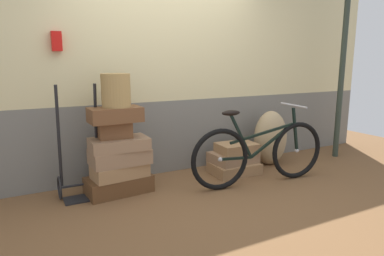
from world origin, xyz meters
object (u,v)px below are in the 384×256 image
object	(u,v)px
suitcase_4	(115,130)
suitcase_6	(234,168)
suitcase_0	(119,184)
suitcase_3	(119,144)
suitcase_8	(237,148)
bicycle	(260,153)
wicker_basket	(116,90)
burlap_sack	(270,138)
suitcase_2	(120,156)
suitcase_1	(120,171)
suitcase_7	(233,157)
suitcase_5	(115,115)
luggage_trolley	(81,170)

from	to	relation	value
suitcase_4	suitcase_6	xyz separation A→B (m)	(1.52, -0.02, -0.64)
suitcase_0	suitcase_6	distance (m)	1.50
suitcase_3	suitcase_8	xyz separation A→B (m)	(1.53, 0.01, -0.23)
suitcase_4	bicycle	bearing A→B (deg)	-12.24
suitcase_8	wicker_basket	distance (m)	1.73
suitcase_3	burlap_sack	distance (m)	2.16
suitcase_3	suitcase_6	bearing A→B (deg)	0.53
suitcase_2	suitcase_1	bearing A→B (deg)	-117.39
suitcase_1	bicycle	distance (m)	1.60
suitcase_0	suitcase_6	size ratio (longest dim) A/B	1.18
suitcase_6	wicker_basket	bearing A→B (deg)	-178.35
suitcase_1	wicker_basket	size ratio (longest dim) A/B	1.67
suitcase_8	suitcase_1	bearing A→B (deg)	-176.03
suitcase_1	suitcase_7	size ratio (longest dim) A/B	1.03
bicycle	suitcase_7	bearing A→B (deg)	93.69
suitcase_1	burlap_sack	size ratio (longest dim) A/B	0.77
wicker_basket	bicycle	bearing A→B (deg)	-17.17
suitcase_3	wicker_basket	xyz separation A→B (m)	(-0.01, 0.01, 0.57)
suitcase_8	suitcase_6	bearing A→B (deg)	-152.56
bicycle	suitcase_5	bearing A→B (deg)	163.70
suitcase_3	bicycle	bearing A→B (deg)	-15.95
suitcase_1	suitcase_2	bearing A→B (deg)	58.70
suitcase_0	suitcase_7	size ratio (longest dim) A/B	1.23
suitcase_7	burlap_sack	xyz separation A→B (m)	(0.65, 0.05, 0.18)
suitcase_2	burlap_sack	bearing A→B (deg)	-0.31
suitcase_2	suitcase_7	bearing A→B (deg)	-1.45
suitcase_4	suitcase_5	bearing A→B (deg)	-72.43
suitcase_8	wicker_basket	bearing A→B (deg)	-176.73
suitcase_0	suitcase_5	distance (m)	0.78
suitcase_5	suitcase_1	bearing A→B (deg)	-1.64
suitcase_5	suitcase_7	bearing A→B (deg)	0.00
suitcase_3	suitcase_5	distance (m)	0.32
suitcase_1	suitcase_2	size ratio (longest dim) A/B	0.94
luggage_trolley	suitcase_0	bearing A→B (deg)	-12.47
suitcase_5	luggage_trolley	bearing A→B (deg)	160.66
suitcase_4	luggage_trolley	size ratio (longest dim) A/B	0.28
suitcase_3	suitcase_4	bearing A→B (deg)	167.28
suitcase_7	wicker_basket	xyz separation A→B (m)	(-1.50, -0.02, 0.92)
suitcase_2	suitcase_8	world-z (taller)	suitcase_2
suitcase_8	suitcase_3	bearing A→B (deg)	-176.26
suitcase_1	suitcase_8	bearing A→B (deg)	-5.39
suitcase_0	suitcase_6	bearing A→B (deg)	-6.13
suitcase_5	suitcase_7	distance (m)	1.67
suitcase_4	wicker_basket	world-z (taller)	wicker_basket
suitcase_8	suitcase_2	bearing A→B (deg)	-176.85
suitcase_5	suitcase_8	bearing A→B (deg)	-0.84
suitcase_1	wicker_basket	bearing A→B (deg)	91.98
suitcase_2	suitcase_8	bearing A→B (deg)	-2.29
suitcase_6	bicycle	xyz separation A→B (m)	(0.04, -0.45, 0.30)
suitcase_7	wicker_basket	bearing A→B (deg)	176.93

